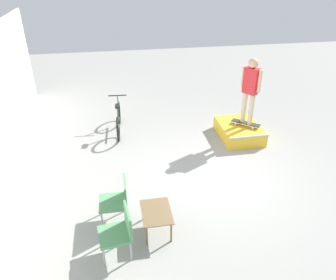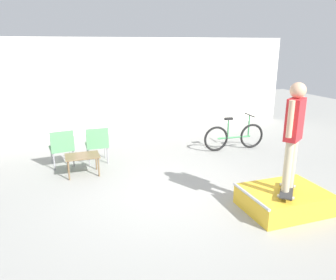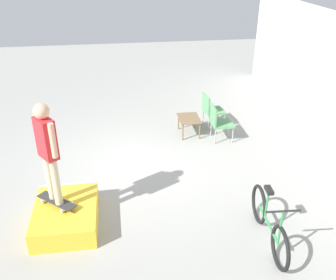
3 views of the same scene
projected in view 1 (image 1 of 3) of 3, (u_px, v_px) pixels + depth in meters
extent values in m
plane|color=gray|center=(213.00, 176.00, 7.58)|extent=(24.00, 24.00, 0.00)
cube|color=gold|center=(239.00, 131.00, 9.15)|extent=(1.38, 1.06, 0.37)
cylinder|color=#B7B7BC|center=(249.00, 137.00, 8.46)|extent=(0.05, 1.06, 0.05)
cube|color=#2D2D2D|center=(246.00, 123.00, 8.97)|extent=(0.67, 0.72, 0.02)
cylinder|color=white|center=(236.00, 124.00, 9.01)|extent=(0.06, 0.06, 0.05)
cylinder|color=white|center=(239.00, 120.00, 9.18)|extent=(0.06, 0.06, 0.05)
cylinder|color=white|center=(253.00, 128.00, 8.79)|extent=(0.06, 0.06, 0.05)
cylinder|color=white|center=(256.00, 125.00, 8.96)|extent=(0.06, 0.06, 0.05)
cylinder|color=#C6B793|center=(251.00, 109.00, 8.69)|extent=(0.13, 0.13, 0.85)
cylinder|color=#C6B793|center=(244.00, 107.00, 8.82)|extent=(0.13, 0.13, 0.85)
cube|color=red|center=(251.00, 81.00, 8.38)|extent=(0.43, 0.38, 0.68)
cylinder|color=#D8A884|center=(260.00, 81.00, 8.21)|extent=(0.09, 0.09, 0.57)
cylinder|color=#D8A884|center=(244.00, 77.00, 8.50)|extent=(0.09, 0.09, 0.57)
sphere|color=#D8A884|center=(254.00, 63.00, 8.15)|extent=(0.25, 0.25, 0.25)
cube|color=brown|center=(156.00, 212.00, 5.87)|extent=(0.73, 0.53, 0.02)
cylinder|color=brown|center=(171.00, 232.00, 5.74)|extent=(0.04, 0.04, 0.43)
cylinder|color=brown|center=(165.00, 208.00, 6.28)|extent=(0.04, 0.04, 0.43)
cylinder|color=brown|center=(147.00, 235.00, 5.68)|extent=(0.04, 0.04, 0.43)
cylinder|color=brown|center=(143.00, 211.00, 6.22)|extent=(0.04, 0.04, 0.43)
cylinder|color=#99999E|center=(101.00, 238.00, 5.65)|extent=(0.03, 0.03, 0.40)
cylinder|color=#99999E|center=(104.00, 257.00, 5.28)|extent=(0.03, 0.03, 0.40)
cylinder|color=#99999E|center=(126.00, 232.00, 5.76)|extent=(0.03, 0.03, 0.40)
cylinder|color=#99999E|center=(131.00, 251.00, 5.39)|extent=(0.03, 0.03, 0.40)
cube|color=#569360|center=(115.00, 235.00, 5.41)|extent=(0.58, 0.58, 0.05)
cube|color=#569360|center=(128.00, 220.00, 5.35)|extent=(0.52, 0.10, 0.44)
cylinder|color=#99999E|center=(102.00, 205.00, 6.39)|extent=(0.03, 0.03, 0.40)
cylinder|color=#99999E|center=(102.00, 221.00, 6.01)|extent=(0.03, 0.03, 0.40)
cylinder|color=#99999E|center=(125.00, 203.00, 6.45)|extent=(0.03, 0.03, 0.40)
cylinder|color=#99999E|center=(126.00, 218.00, 6.07)|extent=(0.03, 0.03, 0.40)
cube|color=#569360|center=(113.00, 202.00, 6.12)|extent=(0.53, 0.53, 0.05)
cube|color=#569360|center=(125.00, 191.00, 6.03)|extent=(0.52, 0.05, 0.44)
torus|color=black|center=(119.00, 113.00, 9.81)|extent=(0.69, 0.10, 0.69)
torus|color=black|center=(118.00, 129.00, 8.89)|extent=(0.69, 0.10, 0.69)
cylinder|color=#338447|center=(119.00, 121.00, 9.35)|extent=(0.96, 0.11, 0.04)
cylinder|color=#338447|center=(118.00, 115.00, 9.06)|extent=(0.04, 0.04, 0.50)
cube|color=black|center=(117.00, 106.00, 8.92)|extent=(0.23, 0.11, 0.06)
cylinder|color=#338447|center=(118.00, 105.00, 9.57)|extent=(0.04, 0.04, 0.60)
cylinder|color=black|center=(117.00, 95.00, 9.43)|extent=(0.07, 0.52, 0.03)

